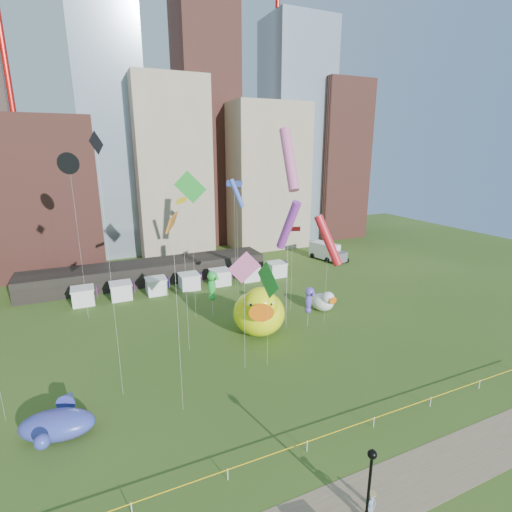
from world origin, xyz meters
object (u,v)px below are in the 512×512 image
lamppost (370,478)px  toddler (368,498)px  whale_inflatable (58,423)px  seahorse_green (212,283)px  small_duck (324,301)px  seahorse_purple (309,298)px  box_truck (327,252)px  big_duck (259,311)px  woman (371,507)px

lamppost → toddler: size_ratio=6.34×
toddler → whale_inflatable: bearing=133.6°
seahorse_green → small_duck: bearing=-35.5°
small_duck → whale_inflatable: bearing=-170.2°
seahorse_purple → box_truck: bearing=47.6°
lamppost → toddler: 2.95m
big_duck → seahorse_green: big_duck is taller
small_duck → seahorse_purple: bearing=-154.0°
whale_inflatable → lamppost: size_ratio=1.36×
seahorse_green → seahorse_purple: (9.73, -7.24, -0.93)m
small_duck → toddler: small_duck is taller
small_duck → box_truck: 25.02m
seahorse_green → box_truck: 32.98m
box_truck → toddler: 54.03m
seahorse_purple → seahorse_green: bearing=139.5°
lamppost → whale_inflatable: bearing=137.4°
whale_inflatable → woman: (16.70, -15.07, -0.18)m
seahorse_green → whale_inflatable: size_ratio=0.89×
big_duck → small_duck: big_duck is taller
big_duck → seahorse_purple: (6.32, -0.52, 0.72)m
seahorse_green → lamppost: size_ratio=1.22×
box_truck → woman: bearing=-135.5°
whale_inflatable → big_duck: bearing=38.2°
woman → lamppost: bearing=171.5°
lamppost → woman: lamppost is taller
small_duck → whale_inflatable: 33.20m
woman → toddler: size_ratio=2.22×
lamppost → toddler: (0.88, 0.87, -2.68)m
seahorse_green → whale_inflatable: bearing=-157.3°
whale_inflatable → seahorse_purple: bearing=32.2°
lamppost → box_truck: (29.27, 46.82, -1.45)m
small_duck → woman: (-14.50, -26.42, -0.42)m
small_duck → whale_inflatable: (-31.20, -11.35, -0.24)m
big_duck → whale_inflatable: 22.42m
seahorse_green → toddler: bearing=-109.0°
seahorse_purple → lamppost: lamppost is taller
lamppost → box_truck: 55.23m
big_duck → box_truck: bearing=63.8°
big_duck → box_truck: 34.09m
small_duck → lamppost: lamppost is taller
big_duck → seahorse_green: bearing=138.2°
seahorse_purple → woman: 25.55m
seahorse_green → box_truck: seahorse_green is taller
box_truck → seahorse_purple: bearing=-142.4°
whale_inflatable → toddler: whale_inflatable is taller
small_duck → lamppost: 30.33m
seahorse_purple → box_truck: size_ratio=0.63×
whale_inflatable → toddler: (17.28, -14.20, -0.67)m
lamppost → big_duck: bearing=80.1°
big_duck → woman: size_ratio=5.14×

